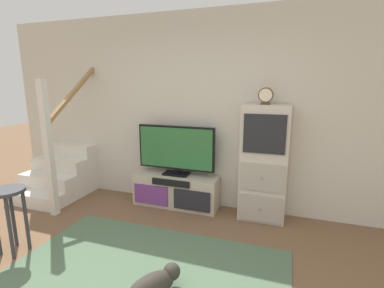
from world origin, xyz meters
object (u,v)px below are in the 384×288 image
(television, at_px, (176,149))
(dog, at_px, (154,285))
(media_console, at_px, (176,190))
(bar_stool_near, at_px, (9,206))
(side_cabinet, at_px, (264,164))
(desk_clock, at_px, (266,96))

(television, relative_size, dog, 2.26)
(media_console, relative_size, bar_stool_near, 1.75)
(media_console, relative_size, side_cabinet, 0.82)
(television, bearing_deg, dog, -73.67)
(media_console, height_order, bar_stool_near, bar_stool_near)
(television, xyz_separation_m, bar_stool_near, (-1.17, -1.65, -0.32))
(media_console, height_order, desk_clock, desk_clock)
(dog, bearing_deg, bar_stool_near, 176.38)
(bar_stool_near, bearing_deg, media_console, 54.19)
(media_console, distance_m, dog, 1.81)
(media_console, bearing_deg, dog, -73.45)
(television, bearing_deg, bar_stool_near, -125.42)
(side_cabinet, distance_m, dog, 1.98)
(side_cabinet, bearing_deg, bar_stool_near, -145.55)
(television, bearing_deg, side_cabinet, -0.65)
(media_console, distance_m, side_cabinet, 1.31)
(desk_clock, bearing_deg, media_console, 179.77)
(desk_clock, bearing_deg, side_cabinet, 35.01)
(side_cabinet, relative_size, bar_stool_near, 2.13)
(side_cabinet, xyz_separation_m, bar_stool_near, (-2.38, -1.63, -0.22))
(media_console, distance_m, desk_clock, 1.81)
(desk_clock, distance_m, dog, 2.37)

